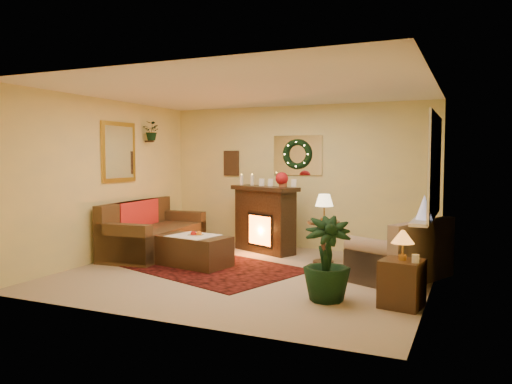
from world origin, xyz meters
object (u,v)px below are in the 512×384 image
at_px(loveseat, 400,248).
at_px(coffee_table, 194,252).
at_px(sofa, 155,229).
at_px(fireplace, 265,221).
at_px(end_table_square, 402,283).
at_px(side_table_round, 323,242).

bearing_deg(loveseat, coffee_table, -146.66).
height_order(sofa, fireplace, fireplace).
xyz_separation_m(end_table_square, coffee_table, (-3.20, 0.87, -0.06)).
bearing_deg(loveseat, fireplace, -178.47).
bearing_deg(loveseat, sofa, -156.82).
distance_m(side_table_round, end_table_square, 2.40).
distance_m(loveseat, side_table_round, 1.38).
distance_m(sofa, end_table_square, 4.53).
bearing_deg(coffee_table, side_table_round, 40.98).
bearing_deg(sofa, side_table_round, 5.12).
relative_size(side_table_round, end_table_square, 1.25).
bearing_deg(end_table_square, side_table_round, 127.32).
relative_size(side_table_round, coffee_table, 0.60).
height_order(fireplace, loveseat, fireplace).
xyz_separation_m(loveseat, end_table_square, (0.20, -1.34, -0.15)).
distance_m(sofa, side_table_round, 2.89).
height_order(loveseat, end_table_square, loveseat).
bearing_deg(coffee_table, end_table_square, -4.89).
bearing_deg(loveseat, end_table_square, -57.18).
xyz_separation_m(fireplace, side_table_round, (1.20, -0.47, -0.23)).
bearing_deg(fireplace, side_table_round, 3.36).
xyz_separation_m(sofa, coffee_table, (1.10, -0.56, -0.22)).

